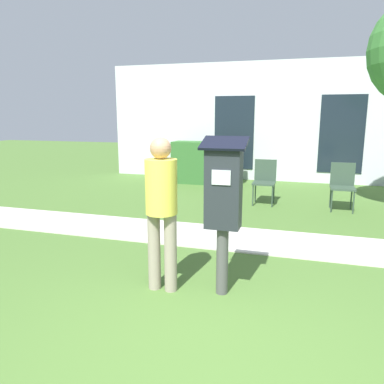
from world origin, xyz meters
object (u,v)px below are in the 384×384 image
at_px(person_standing, 161,203).
at_px(outdoor_chair_left, 265,178).
at_px(parking_meter, 223,196).
at_px(outdoor_chair_middle, 343,183).

xyz_separation_m(person_standing, outdoor_chair_left, (0.60, 4.22, -0.40)).
xyz_separation_m(parking_meter, outdoor_chair_left, (-0.01, 4.13, -0.49)).
relative_size(person_standing, outdoor_chair_left, 1.76).
distance_m(outdoor_chair_left, outdoor_chair_middle, 1.48).
distance_m(parking_meter, outdoor_chair_middle, 4.32).
xyz_separation_m(outdoor_chair_left, outdoor_chair_middle, (1.48, -0.10, 0.00)).
height_order(parking_meter, outdoor_chair_left, parking_meter).
xyz_separation_m(parking_meter, outdoor_chair_middle, (1.46, 4.04, -0.49)).
bearing_deg(outdoor_chair_left, parking_meter, -65.04).
distance_m(parking_meter, outdoor_chair_left, 4.16).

